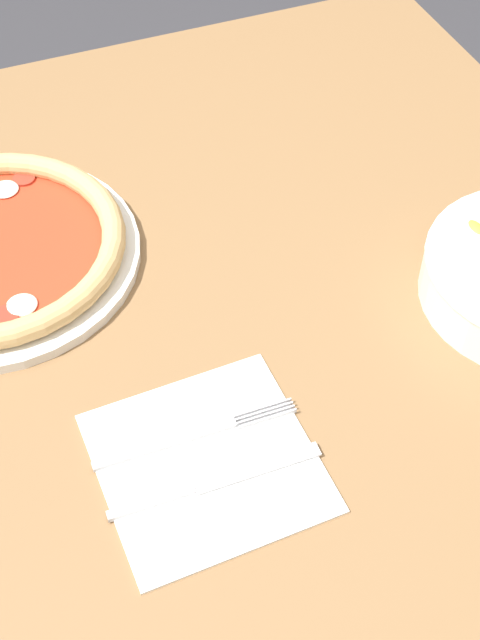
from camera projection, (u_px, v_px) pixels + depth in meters
ground_plane at (252, 601)px, 1.49m from camera, size 8.00×8.00×0.00m
dining_table at (258, 369)px, 1.02m from camera, size 1.06×0.91×0.74m
napkin at (207, 462)px, 0.80m from camera, size 0.20×0.20×0.00m
fork at (194, 436)px, 0.82m from camera, size 0.02×0.20×0.00m
knife at (207, 485)px, 0.78m from camera, size 0.02×0.20×0.01m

